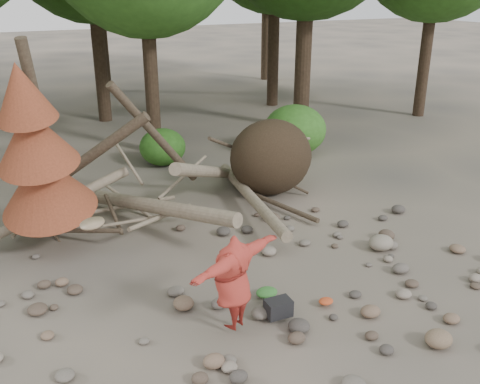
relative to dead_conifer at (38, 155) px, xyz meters
name	(u,v)px	position (x,y,z in m)	size (l,w,h in m)	color
ground	(260,295)	(3.12, -3.37, -2.11)	(120.00, 120.00, 0.00)	#514C44
deadfall_pile	(252,162)	(5.13, 0.87, -1.16)	(8.55, 5.24, 3.30)	#332619
dead_conifer	(38,155)	(0.00, 0.00, 0.00)	(2.06, 2.16, 4.35)	#4C3F30
bush_mid	(163,147)	(3.92, 4.43, -1.55)	(1.40, 1.40, 1.12)	#2E651D
bush_right	(295,130)	(8.12, 3.63, -1.31)	(2.00, 2.00, 1.60)	#397825
frisbee_thrower	(233,282)	(2.24, -4.08, -1.22)	(3.28, 1.36, 2.51)	#AC3026
backpack	(278,311)	(3.05, -4.12, -1.97)	(0.43, 0.29, 0.29)	black
cloth_green	(267,295)	(3.17, -3.51, -2.04)	(0.39, 0.33, 0.15)	#32702D
cloth_orange	(326,304)	(3.97, -4.18, -2.06)	(0.26, 0.22, 0.10)	#BF4620
boulder_front_right	(439,339)	(4.89, -5.84, -1.98)	(0.44, 0.39, 0.26)	#7D664E
boulder_mid_right	(381,243)	(6.21, -2.93, -1.95)	(0.53, 0.48, 0.32)	gray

